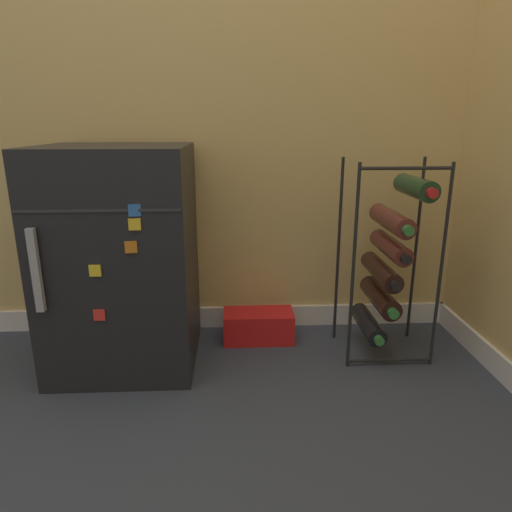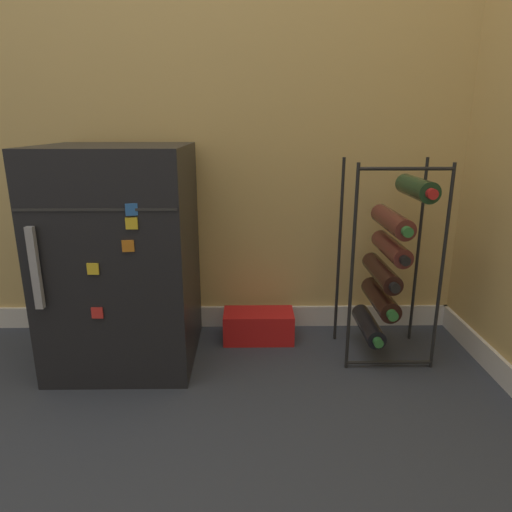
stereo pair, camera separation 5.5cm
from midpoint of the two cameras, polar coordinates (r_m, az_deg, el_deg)
name	(u,v)px [view 2 (the right image)]	position (r m, az deg, el deg)	size (l,w,h in m)	color
ground_plane	(232,405)	(1.52, -1.95, -18.07)	(14.00, 14.00, 0.00)	#333842
wall_back	(233,16)	(1.91, -1.97, 27.82)	(6.84, 0.07, 2.50)	tan
mini_fridge	(123,257)	(1.70, -15.47, -0.11)	(0.50, 0.50, 0.79)	black
wine_rack	(388,260)	(1.74, 17.06, -0.50)	(0.32, 0.33, 0.74)	black
soda_box	(259,326)	(1.88, 1.16, -8.72)	(0.28, 0.14, 0.12)	red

